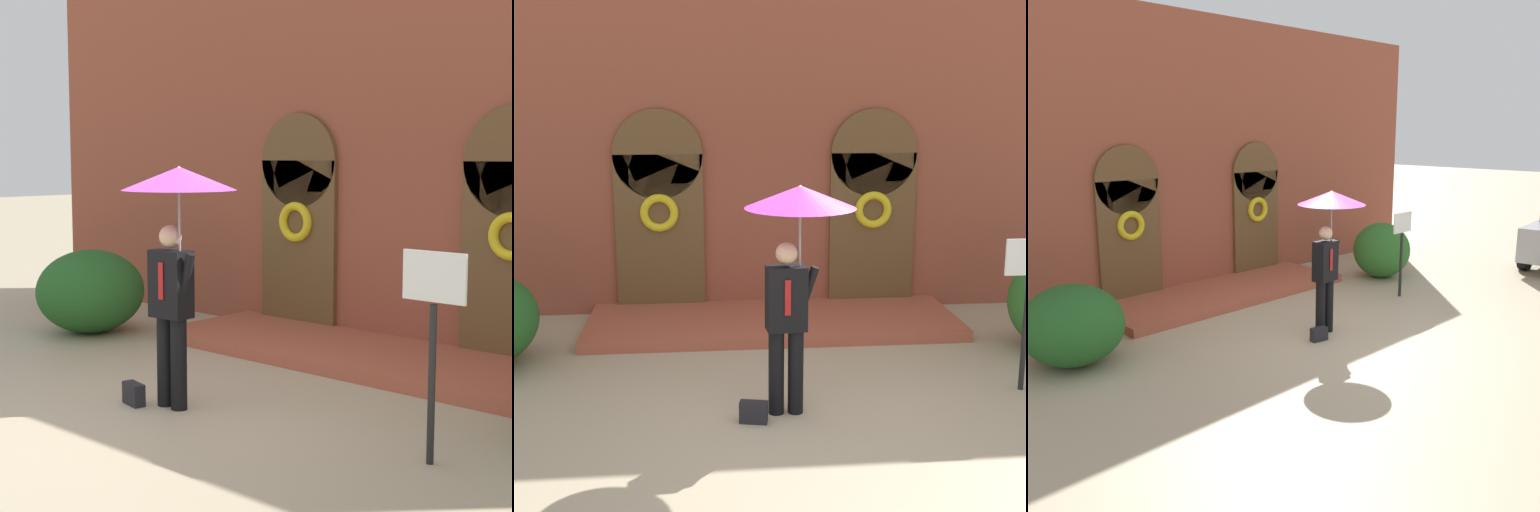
% 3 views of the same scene
% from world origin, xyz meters
% --- Properties ---
extents(ground_plane, '(80.00, 80.00, 0.00)m').
position_xyz_m(ground_plane, '(0.00, 0.00, 0.00)').
color(ground_plane, tan).
extents(building_facade, '(14.00, 2.30, 5.60)m').
position_xyz_m(building_facade, '(-0.00, 4.15, 2.68)').
color(building_facade, brown).
rests_on(building_facade, ground).
extents(person_with_umbrella, '(1.10, 1.10, 2.36)m').
position_xyz_m(person_with_umbrella, '(-0.05, 0.22, 1.91)').
color(person_with_umbrella, black).
rests_on(person_with_umbrella, ground).
extents(handbag, '(0.30, 0.18, 0.22)m').
position_xyz_m(handbag, '(-0.49, 0.02, 0.11)').
color(handbag, black).
rests_on(handbag, ground).
extents(sign_post, '(0.56, 0.06, 1.72)m').
position_xyz_m(sign_post, '(2.55, 0.58, 1.16)').
color(sign_post, black).
rests_on(sign_post, ground).
extents(shrub_left, '(1.45, 1.53, 1.16)m').
position_xyz_m(shrub_left, '(-3.70, 1.89, 0.58)').
color(shrub_left, '#235B23').
rests_on(shrub_left, ground).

